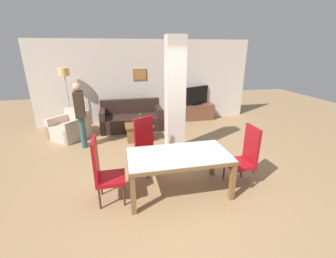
{
  "coord_description": "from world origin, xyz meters",
  "views": [
    {
      "loc": [
        -0.91,
        -3.31,
        2.44
      ],
      "look_at": [
        0.0,
        0.86,
        0.89
      ],
      "focal_mm": 24.0,
      "sensor_mm": 36.0,
      "label": 1
    }
  ],
  "objects_px": {
    "bottle": "(140,119)",
    "tv_screen": "(197,96)",
    "tv_stand": "(196,112)",
    "sofa": "(132,119)",
    "coffee_table": "(139,132)",
    "dining_table": "(179,162)",
    "floor_lamp": "(65,78)",
    "standing_person": "(80,111)",
    "armchair": "(70,128)",
    "dining_chair_head_left": "(104,170)",
    "dining_chair_far_left": "(147,144)",
    "dining_chair_head_right": "(245,155)"
  },
  "relations": [
    {
      "from": "dining_chair_head_left",
      "to": "bottle",
      "type": "bearing_deg",
      "value": 162.41
    },
    {
      "from": "dining_chair_head_left",
      "to": "armchair",
      "type": "xyz_separation_m",
      "value": [
        -1.11,
        3.17,
        -0.3
      ]
    },
    {
      "from": "coffee_table",
      "to": "standing_person",
      "type": "distance_m",
      "value": 1.62
    },
    {
      "from": "standing_person",
      "to": "bottle",
      "type": "bearing_deg",
      "value": 94.85
    },
    {
      "from": "dining_chair_head_right",
      "to": "standing_person",
      "type": "xyz_separation_m",
      "value": [
        -3.15,
        2.43,
        0.37
      ]
    },
    {
      "from": "dining_chair_head_right",
      "to": "sofa",
      "type": "relative_size",
      "value": 0.6
    },
    {
      "from": "armchair",
      "to": "floor_lamp",
      "type": "height_order",
      "value": "floor_lamp"
    },
    {
      "from": "bottle",
      "to": "floor_lamp",
      "type": "distance_m",
      "value": 2.62
    },
    {
      "from": "sofa",
      "to": "standing_person",
      "type": "height_order",
      "value": "standing_person"
    },
    {
      "from": "dining_table",
      "to": "dining_chair_far_left",
      "type": "relative_size",
      "value": 1.54
    },
    {
      "from": "coffee_table",
      "to": "dining_table",
      "type": "bearing_deg",
      "value": -80.08
    },
    {
      "from": "sofa",
      "to": "tv_stand",
      "type": "xyz_separation_m",
      "value": [
        2.32,
        0.43,
        -0.02
      ]
    },
    {
      "from": "dining_chair_head_left",
      "to": "floor_lamp",
      "type": "height_order",
      "value": "floor_lamp"
    },
    {
      "from": "tv_stand",
      "to": "dining_table",
      "type": "bearing_deg",
      "value": -113.31
    },
    {
      "from": "dining_chair_head_right",
      "to": "dining_chair_head_left",
      "type": "distance_m",
      "value": 2.5
    },
    {
      "from": "tv_stand",
      "to": "armchair",
      "type": "bearing_deg",
      "value": -168.24
    },
    {
      "from": "bottle",
      "to": "floor_lamp",
      "type": "bearing_deg",
      "value": 148.7
    },
    {
      "from": "bottle",
      "to": "dining_chair_head_right",
      "type": "bearing_deg",
      "value": -58.39
    },
    {
      "from": "bottle",
      "to": "tv_stand",
      "type": "xyz_separation_m",
      "value": [
        2.12,
        1.33,
        -0.29
      ]
    },
    {
      "from": "sofa",
      "to": "standing_person",
      "type": "xyz_separation_m",
      "value": [
        -1.31,
        -1.15,
        0.66
      ]
    },
    {
      "from": "dining_chair_far_left",
      "to": "dining_table",
      "type": "bearing_deg",
      "value": 90.0
    },
    {
      "from": "bottle",
      "to": "sofa",
      "type": "bearing_deg",
      "value": 102.23
    },
    {
      "from": "armchair",
      "to": "tv_screen",
      "type": "distance_m",
      "value": 4.21
    },
    {
      "from": "dining_table",
      "to": "bottle",
      "type": "height_order",
      "value": "dining_table"
    },
    {
      "from": "dining_chair_far_left",
      "to": "tv_screen",
      "type": "xyz_separation_m",
      "value": [
        2.16,
        3.13,
        0.28
      ]
    },
    {
      "from": "dining_chair_head_right",
      "to": "dining_table",
      "type": "bearing_deg",
      "value": 90.0
    },
    {
      "from": "dining_chair_far_left",
      "to": "sofa",
      "type": "height_order",
      "value": "dining_chair_far_left"
    },
    {
      "from": "dining_table",
      "to": "standing_person",
      "type": "bearing_deg",
      "value": 127.97
    },
    {
      "from": "sofa",
      "to": "bottle",
      "type": "height_order",
      "value": "sofa"
    },
    {
      "from": "dining_table",
      "to": "dining_chair_head_left",
      "type": "distance_m",
      "value": 1.24
    },
    {
      "from": "standing_person",
      "to": "tv_stand",
      "type": "bearing_deg",
      "value": 108.94
    },
    {
      "from": "dining_table",
      "to": "coffee_table",
      "type": "height_order",
      "value": "dining_table"
    },
    {
      "from": "dining_table",
      "to": "sofa",
      "type": "height_order",
      "value": "sofa"
    },
    {
      "from": "bottle",
      "to": "tv_screen",
      "type": "xyz_separation_m",
      "value": [
        2.12,
        1.33,
        0.3
      ]
    },
    {
      "from": "dining_chair_head_right",
      "to": "bottle",
      "type": "relative_size",
      "value": 4.14
    },
    {
      "from": "dining_chair_head_left",
      "to": "standing_person",
      "type": "bearing_deg",
      "value": -164.99
    },
    {
      "from": "floor_lamp",
      "to": "standing_person",
      "type": "relative_size",
      "value": 1.14
    },
    {
      "from": "dining_chair_head_left",
      "to": "sofa",
      "type": "distance_m",
      "value": 3.65
    },
    {
      "from": "bottle",
      "to": "tv_stand",
      "type": "height_order",
      "value": "bottle"
    },
    {
      "from": "sofa",
      "to": "dining_table",
      "type": "bearing_deg",
      "value": 99.35
    },
    {
      "from": "dining_chair_head_right",
      "to": "standing_person",
      "type": "relative_size",
      "value": 0.68
    },
    {
      "from": "sofa",
      "to": "tv_screen",
      "type": "bearing_deg",
      "value": -169.4
    },
    {
      "from": "standing_person",
      "to": "armchair",
      "type": "bearing_deg",
      "value": -152.95
    },
    {
      "from": "dining_chair_head_right",
      "to": "tv_screen",
      "type": "bearing_deg",
      "value": -6.74
    },
    {
      "from": "armchair",
      "to": "bottle",
      "type": "height_order",
      "value": "armchair"
    },
    {
      "from": "tv_screen",
      "to": "standing_person",
      "type": "height_order",
      "value": "standing_person"
    },
    {
      "from": "dining_chair_head_left",
      "to": "sofa",
      "type": "height_order",
      "value": "dining_chair_head_left"
    },
    {
      "from": "coffee_table",
      "to": "floor_lamp",
      "type": "relative_size",
      "value": 0.4
    },
    {
      "from": "coffee_table",
      "to": "floor_lamp",
      "type": "xyz_separation_m",
      "value": [
        -2.01,
        1.38,
        1.35
      ]
    },
    {
      "from": "dining_table",
      "to": "dining_chair_head_right",
      "type": "bearing_deg",
      "value": 0.0
    }
  ]
}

